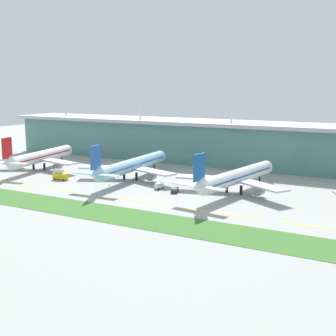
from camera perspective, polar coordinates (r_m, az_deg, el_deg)
ground_plane at (r=162.89m, az=-4.16°, el=-4.71°), size 600.00×600.00×0.00m
terminal_building at (r=247.15m, az=8.30°, el=3.09°), size 288.00×34.00×32.00m
airliner_nearest at (r=240.23m, az=-15.70°, el=1.35°), size 48.05×59.55×18.90m
airliner_near_middle at (r=207.01m, az=-4.56°, el=0.33°), size 48.69×66.79×18.90m
airliner_far_middle at (r=182.02m, az=8.49°, el=-1.12°), size 48.30×62.79×18.90m
taxiway_stripe_west at (r=212.63m, az=-19.63°, el=-1.74°), size 28.00×0.70×0.04m
taxiway_stripe_mid_west at (r=188.88m, az=-12.75°, el=-2.84°), size 28.00×0.70×0.04m
taxiway_stripe_centre at (r=168.67m, az=-4.05°, el=-4.18°), size 28.00×0.70×0.04m
taxiway_stripe_mid_east at (r=153.42m, az=6.72°, el=-5.68°), size 28.00×0.70×0.04m
taxiway_stripe_east at (r=144.69m, az=19.38°, el=-7.19°), size 28.00×0.70×0.04m
grass_verge at (r=152.45m, az=-6.86°, el=-5.78°), size 300.00×18.00×0.10m
fuel_truck at (r=212.02m, az=-13.36°, el=-0.83°), size 7.26×2.83×4.95m
baggage_cart at (r=187.59m, az=-1.13°, el=-2.29°), size 2.76×3.94×2.48m
pushback_tug at (r=181.68m, az=0.84°, el=-2.75°), size 3.54×4.90×1.85m
safety_cone_left_wingtip at (r=196.05m, az=-7.36°, el=-2.10°), size 0.56×0.56×0.70m
safety_cone_nose_front at (r=191.78m, az=-6.28°, el=-2.35°), size 0.56×0.56×0.70m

